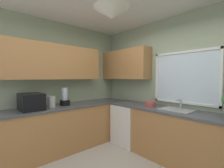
{
  "coord_description": "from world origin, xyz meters",
  "views": [
    {
      "loc": [
        1.41,
        -1.26,
        1.49
      ],
      "look_at": [
        -0.74,
        0.66,
        1.36
      ],
      "focal_mm": 24.73,
      "sensor_mm": 36.0,
      "label": 1
    }
  ],
  "objects": [
    {
      "name": "sink_assembly",
      "position": [
        0.17,
        1.37,
        0.93
      ],
      "size": [
        0.52,
        0.4,
        0.19
      ],
      "color": "#9EA0A5",
      "rests_on": "counter_run_back"
    },
    {
      "name": "blender_appliance",
      "position": [
        -1.57,
        0.11,
        1.08
      ],
      "size": [
        0.15,
        0.15,
        0.36
      ],
      "color": "black",
      "rests_on": "counter_run_left"
    },
    {
      "name": "microwave",
      "position": [
        -1.57,
        -0.52,
        1.06
      ],
      "size": [
        0.48,
        0.36,
        0.29
      ],
      "primitive_type": "cube",
      "color": "black",
      "rests_on": "counter_run_left"
    },
    {
      "name": "counter_run_back",
      "position": [
        0.21,
        1.36,
        0.46
      ],
      "size": [
        2.96,
        0.65,
        0.92
      ],
      "color": "#AD7542",
      "rests_on": "ground_plane"
    },
    {
      "name": "room_shell",
      "position": [
        -0.37,
        0.43,
        1.78
      ],
      "size": [
        3.87,
        3.46,
        2.74
      ],
      "color": "#9EAD8E",
      "rests_on": "ground_plane"
    },
    {
      "name": "counter_run_left",
      "position": [
        -1.57,
        0.0,
        0.46
      ],
      "size": [
        0.65,
        3.07,
        0.92
      ],
      "color": "#AD7542",
      "rests_on": "ground_plane"
    },
    {
      "name": "kettle",
      "position": [
        -1.55,
        -0.17,
        1.02
      ],
      "size": [
        0.14,
        0.14,
        0.22
      ],
      "primitive_type": "cylinder",
      "color": "#B7B7BC",
      "rests_on": "counter_run_left"
    },
    {
      "name": "dishwasher",
      "position": [
        -0.91,
        1.33,
        0.44
      ],
      "size": [
        0.6,
        0.6,
        0.87
      ],
      "primitive_type": "cube",
      "color": "white",
      "rests_on": "ground_plane"
    },
    {
      "name": "bowl",
      "position": [
        -0.37,
        1.36,
        0.96
      ],
      "size": [
        0.22,
        0.22,
        0.09
      ],
      "primitive_type": "cylinder",
      "color": "#B74C42",
      "rests_on": "counter_run_back"
    }
  ]
}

